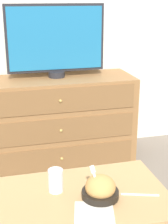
% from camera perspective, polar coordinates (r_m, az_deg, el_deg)
% --- Properties ---
extents(ground_plane, '(12.00, 12.00, 0.00)m').
position_cam_1_polar(ground_plane, '(3.32, -4.44, -5.73)').
color(ground_plane, '#70665B').
extents(wall_back, '(12.00, 0.05, 2.60)m').
position_cam_1_polar(wall_back, '(3.05, -5.17, 17.30)').
color(wall_back, silver).
rests_on(wall_back, ground_plane).
extents(dresser, '(1.31, 0.49, 0.74)m').
position_cam_1_polar(dresser, '(2.93, -4.70, -1.40)').
color(dresser, olive).
rests_on(dresser, ground_plane).
extents(tv, '(0.79, 0.14, 0.58)m').
position_cam_1_polar(tv, '(2.81, -4.75, 11.87)').
color(tv, '#232328').
rests_on(tv, dresser).
extents(coffee_table, '(0.88, 0.58, 0.44)m').
position_cam_1_polar(coffee_table, '(1.78, -0.46, -15.47)').
color(coffee_table, tan).
rests_on(coffee_table, ground_plane).
extents(takeout_bowl, '(0.18, 0.18, 0.16)m').
position_cam_1_polar(takeout_bowl, '(1.71, 2.73, -12.69)').
color(takeout_bowl, black).
rests_on(takeout_bowl, coffee_table).
extents(drink_cup, '(0.08, 0.08, 0.12)m').
position_cam_1_polar(drink_cup, '(1.77, -4.73, -11.48)').
color(drink_cup, white).
rests_on(drink_cup, coffee_table).
extents(napkin, '(0.22, 0.22, 0.00)m').
position_cam_1_polar(napkin, '(1.63, 1.70, -16.44)').
color(napkin, silver).
rests_on(napkin, coffee_table).
extents(knife, '(0.18, 0.07, 0.01)m').
position_cam_1_polar(knife, '(1.77, 9.28, -13.41)').
color(knife, white).
rests_on(knife, coffee_table).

